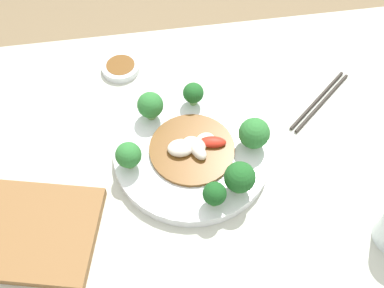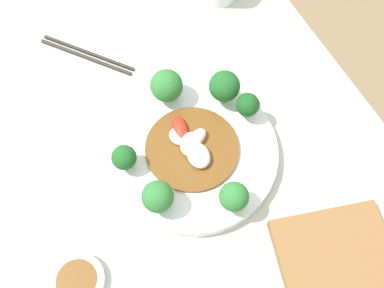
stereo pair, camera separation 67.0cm
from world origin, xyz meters
name	(u,v)px [view 1 (the left image)]	position (x,y,z in m)	size (l,w,h in m)	color
ground_plane	(203,275)	(0.00, 0.00, 0.00)	(8.00, 8.00, 0.00)	#7F6B4C
table	(206,229)	(0.00, 0.00, 0.38)	(1.07, 0.72, 0.77)	#B7BCAD
plate	(192,153)	(0.04, 0.01, 0.78)	(0.30, 0.30, 0.02)	silver
broccoli_southeast	(150,105)	(0.11, -0.08, 0.83)	(0.05, 0.05, 0.06)	#70A356
broccoli_northwest	(240,178)	(-0.03, 0.11, 0.83)	(0.06, 0.06, 0.07)	#7AAD5B
broccoli_west	(254,133)	(-0.08, 0.02, 0.83)	(0.06, 0.06, 0.07)	#89B76B
broccoli_north	(215,194)	(0.02, 0.13, 0.82)	(0.04, 0.04, 0.06)	#7AAD5B
broccoli_east	(128,155)	(0.16, 0.03, 0.82)	(0.05, 0.05, 0.06)	#7AAD5B
broccoli_south	(193,93)	(0.02, -0.10, 0.82)	(0.04, 0.04, 0.05)	#70A356
stirfry_center	(193,148)	(0.04, 0.01, 0.80)	(0.16, 0.16, 0.03)	brown
chopsticks	(320,101)	(-0.25, -0.08, 0.77)	(0.17, 0.15, 0.01)	#2D2823
sauce_dish	(121,67)	(0.16, -0.24, 0.78)	(0.09, 0.09, 0.02)	silver
cutting_board	(17,230)	(0.37, 0.12, 0.78)	(0.31, 0.25, 0.02)	brown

